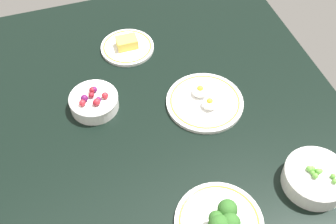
{
  "coord_description": "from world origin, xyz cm",
  "views": [
    {
      "loc": [
        -72.94,
        23.67,
        100.81
      ],
      "look_at": [
        0.0,
        0.0,
        6.0
      ],
      "focal_mm": 45.52,
      "sensor_mm": 36.0,
      "label": 1
    }
  ],
  "objects_px": {
    "bowl_peas": "(315,178)",
    "plate_eggs": "(205,101)",
    "bowl_berries": "(94,101)",
    "plate_cheese": "(127,46)",
    "plate_broccoli": "(221,221)"
  },
  "relations": [
    {
      "from": "bowl_berries",
      "to": "plate_cheese",
      "type": "distance_m",
      "value": 0.27
    },
    {
      "from": "bowl_peas",
      "to": "plate_cheese",
      "type": "bearing_deg",
      "value": 26.94
    },
    {
      "from": "plate_eggs",
      "to": "bowl_peas",
      "type": "bearing_deg",
      "value": -153.69
    },
    {
      "from": "plate_broccoli",
      "to": "plate_cheese",
      "type": "relative_size",
      "value": 1.23
    },
    {
      "from": "plate_broccoli",
      "to": "bowl_berries",
      "type": "relative_size",
      "value": 1.5
    },
    {
      "from": "plate_cheese",
      "to": "bowl_peas",
      "type": "relative_size",
      "value": 1.08
    },
    {
      "from": "bowl_berries",
      "to": "bowl_peas",
      "type": "bearing_deg",
      "value": -131.52
    },
    {
      "from": "bowl_berries",
      "to": "plate_cheese",
      "type": "xyz_separation_m",
      "value": [
        0.22,
        -0.15,
        -0.01
      ]
    },
    {
      "from": "plate_broccoli",
      "to": "bowl_peas",
      "type": "distance_m",
      "value": 0.27
    },
    {
      "from": "bowl_berries",
      "to": "plate_cheese",
      "type": "relative_size",
      "value": 0.82
    },
    {
      "from": "plate_broccoli",
      "to": "plate_cheese",
      "type": "bearing_deg",
      "value": 4.69
    },
    {
      "from": "bowl_peas",
      "to": "plate_eggs",
      "type": "bearing_deg",
      "value": 26.31
    },
    {
      "from": "plate_cheese",
      "to": "plate_eggs",
      "type": "bearing_deg",
      "value": -152.36
    },
    {
      "from": "plate_broccoli",
      "to": "bowl_berries",
      "type": "bearing_deg",
      "value": 24.6
    },
    {
      "from": "plate_eggs",
      "to": "bowl_berries",
      "type": "xyz_separation_m",
      "value": [
        0.09,
        0.31,
        0.02
      ]
    }
  ]
}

